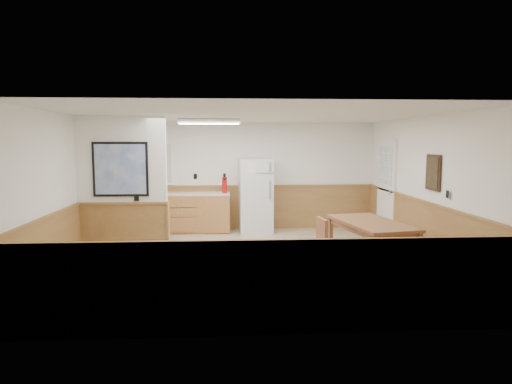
{
  "coord_description": "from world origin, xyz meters",
  "views": [
    {
      "loc": [
        -0.47,
        -7.68,
        2.08
      ],
      "look_at": [
        0.05,
        0.4,
        1.17
      ],
      "focal_mm": 32.0,
      "sensor_mm": 36.0,
      "label": 1
    }
  ],
  "objects": [
    {
      "name": "kitchen_window",
      "position": [
        -2.1,
        2.98,
        1.55
      ],
      "size": [
        0.8,
        0.04,
        1.0
      ],
      "color": "white",
      "rests_on": "back_wall"
    },
    {
      "name": "partition_wall",
      "position": [
        -2.25,
        0.19,
        1.23
      ],
      "size": [
        1.5,
        0.2,
        2.5
      ],
      "color": "white",
      "rests_on": "ground"
    },
    {
      "name": "wainscot_back",
      "position": [
        0.0,
        2.98,
        0.5
      ],
      "size": [
        6.0,
        0.04,
        1.0
      ],
      "primitive_type": "cube",
      "color": "olive",
      "rests_on": "ground"
    },
    {
      "name": "dining_chair",
      "position": [
        1.13,
        -0.6,
        0.5
      ],
      "size": [
        0.62,
        0.47,
        0.85
      ],
      "rotation": [
        0.0,
        0.0,
        0.14
      ],
      "color": "brown",
      "rests_on": "ground"
    },
    {
      "name": "fire_extinguisher",
      "position": [
        -0.52,
        2.63,
        1.1
      ],
      "size": [
        0.12,
        0.12,
        0.44
      ],
      "rotation": [
        0.0,
        0.0,
        -0.06
      ],
      "color": "red",
      "rests_on": "kitchen_counter"
    },
    {
      "name": "right_wall",
      "position": [
        3.0,
        0.0,
        1.25
      ],
      "size": [
        0.02,
        6.0,
        2.5
      ],
      "primitive_type": "cube",
      "color": "white",
      "rests_on": "ground"
    },
    {
      "name": "refrigerator",
      "position": [
        0.19,
        2.63,
        0.84
      ],
      "size": [
        0.77,
        0.74,
        1.67
      ],
      "rotation": [
        0.0,
        0.0,
        0.05
      ],
      "color": "silver",
      "rests_on": "ground"
    },
    {
      "name": "ground",
      "position": [
        0.0,
        0.0,
        0.0
      ],
      "size": [
        6.0,
        6.0,
        0.0
      ],
      "primitive_type": "plane",
      "color": "tan",
      "rests_on": "ground"
    },
    {
      "name": "back_wall",
      "position": [
        0.0,
        3.0,
        1.25
      ],
      "size": [
        6.0,
        0.02,
        2.5
      ],
      "primitive_type": "cube",
      "color": "white",
      "rests_on": "ground"
    },
    {
      "name": "dining_bench",
      "position": [
        2.8,
        -0.34,
        0.35
      ],
      "size": [
        0.39,
        1.66,
        0.45
      ],
      "rotation": [
        0.0,
        0.0,
        -0.02
      ],
      "color": "brown",
      "rests_on": "ground"
    },
    {
      "name": "wainscot_right",
      "position": [
        2.98,
        0.0,
        0.5
      ],
      "size": [
        0.04,
        6.0,
        1.0
      ],
      "primitive_type": "cube",
      "color": "olive",
      "rests_on": "ground"
    },
    {
      "name": "wall_painting",
      "position": [
        2.97,
        -0.3,
        1.55
      ],
      "size": [
        0.04,
        0.5,
        0.6
      ],
      "color": "#301D13",
      "rests_on": "right_wall"
    },
    {
      "name": "fluorescent_fixture",
      "position": [
        -0.8,
        1.3,
        2.45
      ],
      "size": [
        1.2,
        0.3,
        0.09
      ],
      "color": "white",
      "rests_on": "ceiling"
    },
    {
      "name": "exterior_door",
      "position": [
        2.96,
        1.9,
        1.05
      ],
      "size": [
        0.07,
        1.02,
        2.15
      ],
      "color": "white",
      "rests_on": "ground"
    },
    {
      "name": "wainscot_left",
      "position": [
        -2.98,
        0.0,
        0.5
      ],
      "size": [
        0.04,
        6.0,
        1.0
      ],
      "primitive_type": "cube",
      "color": "olive",
      "rests_on": "ground"
    },
    {
      "name": "dining_table",
      "position": [
        1.91,
        -0.4,
        0.66
      ],
      "size": [
        1.16,
        1.85,
        0.75
      ],
      "rotation": [
        0.0,
        0.0,
        0.18
      ],
      "color": "brown",
      "rests_on": "ground"
    },
    {
      "name": "ceiling",
      "position": [
        0.0,
        0.0,
        2.5
      ],
      "size": [
        6.0,
        6.0,
        0.02
      ],
      "primitive_type": "cube",
      "color": "silver",
      "rests_on": "back_wall"
    },
    {
      "name": "soap_bottle",
      "position": [
        -2.17,
        2.65,
        1.0
      ],
      "size": [
        0.07,
        0.07,
        0.19
      ],
      "primitive_type": "cylinder",
      "rotation": [
        0.0,
        0.0,
        -0.19
      ],
      "color": "#178227",
      "rests_on": "kitchen_counter"
    },
    {
      "name": "left_wall",
      "position": [
        -3.0,
        0.0,
        1.25
      ],
      "size": [
        0.02,
        6.0,
        2.5
      ],
      "primitive_type": "cube",
      "color": "white",
      "rests_on": "ground"
    },
    {
      "name": "kitchen_counter",
      "position": [
        -1.21,
        2.68,
        0.46
      ],
      "size": [
        2.2,
        0.61,
        1.0
      ],
      "color": "#AF733E",
      "rests_on": "ground"
    }
  ]
}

